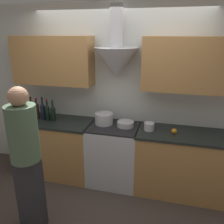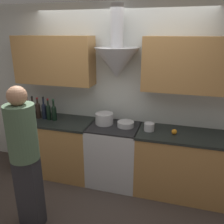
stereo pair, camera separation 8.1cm
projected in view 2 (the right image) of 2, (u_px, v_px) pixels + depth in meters
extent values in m
plane|color=#423833|center=(107.00, 194.00, 3.39)|extent=(12.00, 12.00, 0.00)
cube|color=silver|center=(120.00, 95.00, 3.58)|extent=(8.40, 0.06, 2.60)
cone|color=silver|center=(117.00, 63.00, 3.24)|extent=(0.61, 0.61, 0.41)
cylinder|color=silver|center=(117.00, 26.00, 3.09)|extent=(0.17, 0.17, 0.55)
cube|color=#B27F47|center=(54.00, 60.00, 3.51)|extent=(1.21, 0.32, 0.70)
cube|color=#B27F47|center=(191.00, 65.00, 3.00)|extent=(1.23, 0.32, 0.70)
cube|color=#B27F47|center=(56.00, 147.00, 3.82)|extent=(1.21, 0.60, 0.88)
cube|color=black|center=(54.00, 121.00, 3.67)|extent=(1.24, 0.62, 0.03)
cube|color=#B27F47|center=(181.00, 165.00, 3.30)|extent=(1.23, 0.60, 0.88)
cube|color=black|center=(184.00, 135.00, 3.16)|extent=(1.26, 0.62, 0.03)
cube|color=silver|center=(114.00, 155.00, 3.56)|extent=(0.72, 0.60, 0.89)
cube|color=black|center=(108.00, 167.00, 3.30)|extent=(0.51, 0.01, 0.40)
cube|color=black|center=(114.00, 127.00, 3.41)|extent=(0.72, 0.60, 0.02)
cube|color=silver|center=(119.00, 124.00, 3.68)|extent=(0.72, 0.06, 0.10)
cylinder|color=black|center=(23.00, 111.00, 3.76)|extent=(0.08, 0.08, 0.21)
sphere|color=black|center=(22.00, 104.00, 3.73)|extent=(0.07, 0.07, 0.07)
cylinder|color=black|center=(22.00, 100.00, 3.71)|extent=(0.03, 0.03, 0.10)
cylinder|color=black|center=(21.00, 97.00, 3.69)|extent=(0.03, 0.03, 0.02)
cylinder|color=black|center=(28.00, 112.00, 3.74)|extent=(0.07, 0.07, 0.19)
sphere|color=black|center=(27.00, 106.00, 3.71)|extent=(0.07, 0.07, 0.07)
cylinder|color=black|center=(27.00, 103.00, 3.69)|extent=(0.03, 0.03, 0.08)
cylinder|color=maroon|center=(27.00, 99.00, 3.67)|extent=(0.03, 0.03, 0.02)
cylinder|color=black|center=(33.00, 111.00, 3.71)|extent=(0.07, 0.07, 0.21)
sphere|color=black|center=(33.00, 105.00, 3.68)|extent=(0.07, 0.07, 0.07)
cylinder|color=black|center=(32.00, 101.00, 3.65)|extent=(0.03, 0.03, 0.10)
cylinder|color=black|center=(32.00, 97.00, 3.64)|extent=(0.03, 0.03, 0.02)
cylinder|color=black|center=(38.00, 112.00, 3.70)|extent=(0.07, 0.07, 0.21)
sphere|color=black|center=(38.00, 105.00, 3.67)|extent=(0.07, 0.07, 0.07)
cylinder|color=black|center=(37.00, 102.00, 3.65)|extent=(0.03, 0.03, 0.08)
cylinder|color=maroon|center=(37.00, 98.00, 3.63)|extent=(0.03, 0.03, 0.02)
cylinder|color=black|center=(44.00, 112.00, 3.68)|extent=(0.07, 0.07, 0.21)
sphere|color=black|center=(44.00, 106.00, 3.65)|extent=(0.07, 0.07, 0.07)
cylinder|color=black|center=(43.00, 102.00, 3.62)|extent=(0.03, 0.03, 0.11)
cylinder|color=black|center=(43.00, 98.00, 3.60)|extent=(0.03, 0.03, 0.02)
cylinder|color=black|center=(49.00, 113.00, 3.64)|extent=(0.07, 0.07, 0.20)
sphere|color=black|center=(48.00, 107.00, 3.61)|extent=(0.07, 0.07, 0.07)
cylinder|color=black|center=(48.00, 103.00, 3.59)|extent=(0.03, 0.03, 0.09)
cylinder|color=maroon|center=(47.00, 99.00, 3.57)|extent=(0.03, 0.03, 0.02)
cylinder|color=black|center=(54.00, 114.00, 3.62)|extent=(0.08, 0.08, 0.19)
sphere|color=black|center=(54.00, 108.00, 3.59)|extent=(0.07, 0.07, 0.07)
cylinder|color=black|center=(53.00, 104.00, 3.56)|extent=(0.03, 0.03, 0.11)
cylinder|color=#234C33|center=(53.00, 100.00, 3.54)|extent=(0.03, 0.03, 0.02)
cylinder|color=silver|center=(104.00, 119.00, 3.48)|extent=(0.26, 0.26, 0.16)
cylinder|color=silver|center=(126.00, 124.00, 3.39)|extent=(0.24, 0.24, 0.07)
sphere|color=orange|center=(174.00, 132.00, 3.13)|extent=(0.07, 0.07, 0.07)
cylinder|color=silver|center=(149.00, 127.00, 3.25)|extent=(0.14, 0.14, 0.11)
cube|color=#28282D|center=(30.00, 193.00, 2.73)|extent=(0.27, 0.17, 0.89)
cylinder|color=#4C664C|center=(22.00, 133.00, 2.49)|extent=(0.32, 0.32, 0.61)
sphere|color=#AD7A5B|center=(17.00, 96.00, 2.36)|extent=(0.20, 0.20, 0.20)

